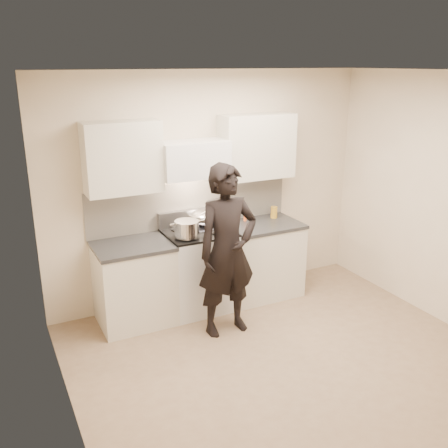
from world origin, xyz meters
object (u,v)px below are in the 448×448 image
object	(u,v)px
counter_right	(261,259)
person	(227,251)
stove	(199,270)
utensil_crock	(225,214)
wok	(203,217)

from	to	relation	value
counter_right	person	xyz separation A→B (m)	(-0.78, -0.62, 0.45)
stove	person	xyz separation A→B (m)	(0.05, -0.62, 0.44)
person	counter_right	bearing A→B (deg)	36.61
utensil_crock	wok	bearing A→B (deg)	-163.29
counter_right	wok	xyz separation A→B (m)	(-0.71, 0.14, 0.59)
utensil_crock	person	world-z (taller)	person
stove	person	distance (m)	0.76
wok	person	world-z (taller)	person
wok	person	xyz separation A→B (m)	(-0.07, -0.77, -0.14)
wok	person	distance (m)	0.78
counter_right	person	bearing A→B (deg)	-141.38
counter_right	person	distance (m)	1.10
stove	wok	size ratio (longest dim) A/B	2.26
stove	utensil_crock	xyz separation A→B (m)	(0.46, 0.25, 0.55)
stove	counter_right	size ratio (longest dim) A/B	1.04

